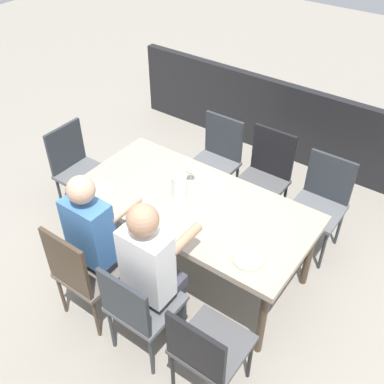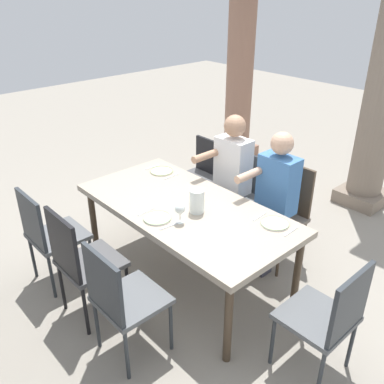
% 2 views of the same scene
% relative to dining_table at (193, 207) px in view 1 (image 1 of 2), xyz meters
% --- Properties ---
extents(ground_plane, '(16.00, 16.00, 0.00)m').
position_rel_dining_table_xyz_m(ground_plane, '(0.00, 0.00, -0.69)').
color(ground_plane, gray).
extents(dining_table, '(1.94, 0.96, 0.75)m').
position_rel_dining_table_xyz_m(dining_table, '(0.00, 0.00, 0.00)').
color(dining_table, tan).
rests_on(dining_table, ground).
extents(chair_west_north, '(0.44, 0.44, 0.88)m').
position_rel_dining_table_xyz_m(chair_west_north, '(-0.75, 0.90, -0.17)').
color(chair_west_north, '#4F4F50').
rests_on(chair_west_north, ground).
extents(chair_west_south, '(0.44, 0.44, 0.91)m').
position_rel_dining_table_xyz_m(chair_west_south, '(-0.75, -0.90, -0.16)').
color(chair_west_south, '#5B5E61').
rests_on(chair_west_south, ground).
extents(chair_mid_north, '(0.44, 0.44, 0.88)m').
position_rel_dining_table_xyz_m(chair_mid_north, '(-0.18, 0.90, -0.17)').
color(chair_mid_north, '#5B5E61').
rests_on(chair_mid_north, ground).
extents(chair_mid_south, '(0.44, 0.44, 0.97)m').
position_rel_dining_table_xyz_m(chair_mid_south, '(-0.18, -0.91, -0.13)').
color(chair_mid_south, '#4F4F50').
rests_on(chair_mid_south, ground).
extents(chair_east_north, '(0.44, 0.44, 0.94)m').
position_rel_dining_table_xyz_m(chair_east_north, '(0.36, 0.91, -0.16)').
color(chair_east_north, '#6A6158').
rests_on(chair_east_north, ground).
extents(chair_east_south, '(0.44, 0.44, 0.93)m').
position_rel_dining_table_xyz_m(chair_east_south, '(0.36, -0.90, -0.15)').
color(chair_east_south, '#5B5E61').
rests_on(chair_east_south, ground).
extents(chair_head_east, '(0.44, 0.44, 0.91)m').
position_rel_dining_table_xyz_m(chair_head_east, '(1.39, 0.00, -0.17)').
color(chair_head_east, '#5B5E61').
rests_on(chair_head_east, ground).
extents(diner_woman_green, '(0.34, 0.49, 1.31)m').
position_rel_dining_table_xyz_m(diner_woman_green, '(0.36, 0.71, 0.01)').
color(diner_woman_green, '#3F3F4C').
rests_on(diner_woman_green, ground).
extents(diner_man_white, '(0.34, 0.49, 1.33)m').
position_rel_dining_table_xyz_m(diner_man_white, '(-0.18, 0.71, 0.03)').
color(diner_man_white, '#3F3F4C').
rests_on(diner_man_white, ground).
extents(patio_railing, '(4.34, 0.10, 0.90)m').
position_rel_dining_table_xyz_m(patio_railing, '(0.00, -2.07, -0.24)').
color(patio_railing, black).
rests_on(patio_railing, ground).
extents(plate_0, '(0.23, 0.23, 0.02)m').
position_rel_dining_table_xyz_m(plate_0, '(-0.67, 0.28, 0.07)').
color(plate_0, silver).
rests_on(plate_0, dining_table).
extents(fork_0, '(0.02, 0.17, 0.01)m').
position_rel_dining_table_xyz_m(fork_0, '(-0.82, 0.28, 0.06)').
color(fork_0, silver).
rests_on(fork_0, dining_table).
extents(spoon_0, '(0.02, 0.17, 0.01)m').
position_rel_dining_table_xyz_m(spoon_0, '(-0.52, 0.28, 0.06)').
color(spoon_0, silver).
rests_on(spoon_0, dining_table).
extents(plate_1, '(0.22, 0.22, 0.02)m').
position_rel_dining_table_xyz_m(plate_1, '(0.01, -0.31, 0.07)').
color(plate_1, white).
rests_on(plate_1, dining_table).
extents(wine_glass_1, '(0.08, 0.08, 0.16)m').
position_rel_dining_table_xyz_m(wine_glass_1, '(0.17, -0.21, 0.18)').
color(wine_glass_1, white).
rests_on(wine_glass_1, dining_table).
extents(fork_1, '(0.03, 0.17, 0.01)m').
position_rel_dining_table_xyz_m(fork_1, '(-0.14, -0.31, 0.06)').
color(fork_1, silver).
rests_on(fork_1, dining_table).
extents(spoon_1, '(0.04, 0.17, 0.01)m').
position_rel_dining_table_xyz_m(spoon_1, '(0.16, -0.31, 0.06)').
color(spoon_1, silver).
rests_on(spoon_1, dining_table).
extents(plate_2, '(0.22, 0.22, 0.02)m').
position_rel_dining_table_xyz_m(plate_2, '(0.68, 0.32, 0.07)').
color(plate_2, white).
rests_on(plate_2, dining_table).
extents(fork_2, '(0.03, 0.17, 0.01)m').
position_rel_dining_table_xyz_m(fork_2, '(0.53, 0.32, 0.06)').
color(fork_2, silver).
rests_on(fork_2, dining_table).
extents(spoon_2, '(0.02, 0.17, 0.01)m').
position_rel_dining_table_xyz_m(spoon_2, '(0.83, 0.32, 0.06)').
color(spoon_2, silver).
rests_on(spoon_2, dining_table).
extents(water_pitcher, '(0.12, 0.12, 0.20)m').
position_rel_dining_table_xyz_m(water_pitcher, '(0.13, 0.01, 0.15)').
color(water_pitcher, white).
rests_on(water_pitcher, dining_table).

